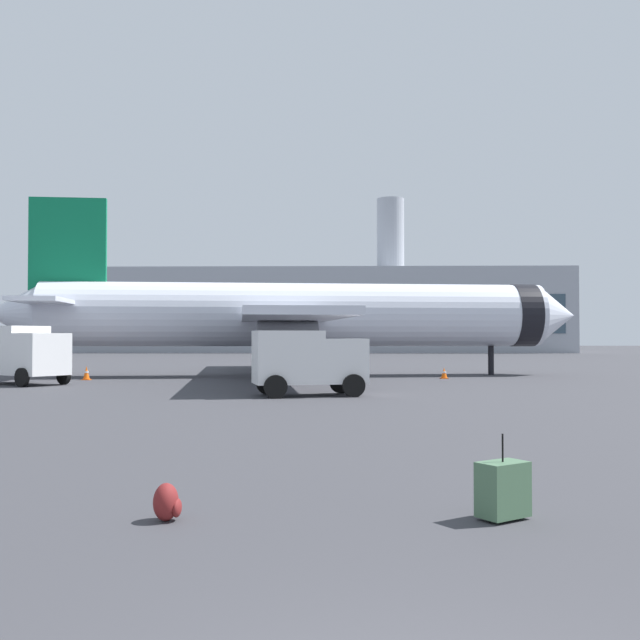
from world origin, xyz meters
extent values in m
cylinder|color=silver|center=(-2.89, 40.53, 3.70)|extent=(30.24, 7.74, 3.80)
cone|color=silver|center=(13.17, 42.68, 3.70)|extent=(2.86, 3.90, 3.61)
cone|color=silver|center=(-19.34, 38.33, 3.70)|extent=(3.62, 3.81, 3.42)
cylinder|color=black|center=(10.99, 42.39, 3.70)|extent=(1.90, 4.03, 3.88)
cube|color=silver|center=(-4.94, 48.33, 3.40)|extent=(6.88, 16.49, 0.36)
cube|color=silver|center=(-2.82, 32.47, 3.40)|extent=(6.88, 16.49, 0.36)
cylinder|color=gray|center=(-4.61, 45.85, 2.10)|extent=(3.46, 2.60, 2.20)
cylinder|color=gray|center=(-3.15, 34.95, 2.10)|extent=(3.46, 2.60, 2.20)
cube|color=#0C7247|center=(-16.27, 38.74, 7.30)|extent=(4.41, 0.94, 6.40)
cube|color=silver|center=(-17.19, 41.85, 4.30)|extent=(3.37, 6.29, 0.24)
cube|color=silver|center=(-16.34, 35.51, 4.30)|extent=(3.37, 6.29, 0.24)
cylinder|color=black|center=(9.01, 42.12, 0.90)|extent=(0.36, 0.36, 1.80)
cylinder|color=black|center=(-5.19, 42.65, 0.90)|extent=(0.44, 0.44, 1.80)
cylinder|color=black|center=(-4.55, 37.89, 0.90)|extent=(0.44, 0.44, 1.80)
cube|color=white|center=(-14.77, 31.36, 1.52)|extent=(2.61, 2.76, 2.04)
cube|color=#1E232D|center=(-14.17, 30.98, 2.00)|extent=(1.15, 1.70, 0.84)
cube|color=white|center=(-16.78, 32.67, 1.70)|extent=(3.82, 3.55, 2.40)
cylinder|color=black|center=(-14.04, 32.26, 0.45)|extent=(0.87, 0.68, 0.90)
cylinder|color=black|center=(-15.30, 30.34, 0.45)|extent=(0.87, 0.68, 0.90)
cylinder|color=black|center=(-16.86, 34.10, 0.45)|extent=(0.87, 0.68, 0.90)
cube|color=white|center=(-0.32, 25.79, 1.39)|extent=(2.19, 2.37, 1.78)
cube|color=#1E232D|center=(0.40, 25.97, 1.81)|extent=(0.51, 1.77, 0.74)
cube|color=white|center=(-2.46, 25.26, 1.55)|extent=(3.04, 2.58, 2.10)
cylinder|color=black|center=(-0.36, 26.86, 0.45)|extent=(0.93, 0.43, 0.90)
cylinder|color=black|center=(0.15, 24.82, 0.45)|extent=(0.93, 0.43, 0.90)
cylinder|color=black|center=(-3.35, 26.12, 0.45)|extent=(0.93, 0.43, 0.90)
cylinder|color=black|center=(-2.84, 24.08, 0.45)|extent=(0.93, 0.43, 0.90)
cube|color=#F2590C|center=(-14.24, 36.16, 0.02)|extent=(0.44, 0.44, 0.04)
cone|color=#F2590C|center=(-14.24, 36.16, 0.40)|extent=(0.36, 0.36, 0.72)
cylinder|color=white|center=(-14.24, 36.16, 0.44)|extent=(0.23, 0.23, 0.10)
cube|color=#F2590C|center=(5.52, 37.94, 0.02)|extent=(0.44, 0.44, 0.04)
cone|color=#F2590C|center=(5.52, 37.94, 0.34)|extent=(0.36, 0.36, 0.59)
cylinder|color=white|center=(5.52, 37.94, 0.37)|extent=(0.23, 0.23, 0.10)
cube|color=#476B4C|center=(1.66, 5.41, 0.39)|extent=(0.75, 0.69, 0.70)
cylinder|color=black|center=(1.66, 5.41, 0.92)|extent=(0.02, 0.02, 0.36)
cylinder|color=black|center=(1.85, 5.54, 0.04)|extent=(0.07, 0.08, 0.08)
cylinder|color=black|center=(1.48, 5.28, 0.04)|extent=(0.07, 0.08, 0.08)
ellipsoid|color=maroon|center=(-2.65, 5.24, 0.24)|extent=(0.32, 0.40, 0.48)
ellipsoid|color=maroon|center=(-2.51, 5.24, 0.17)|extent=(0.12, 0.28, 0.24)
cube|color=#9EA3AD|center=(-5.56, 116.27, 6.40)|extent=(80.43, 22.76, 12.80)
cube|color=#334756|center=(-5.56, 104.84, 5.76)|extent=(76.41, 0.10, 5.76)
cylinder|color=#9EA3AD|center=(8.01, 116.27, 18.80)|extent=(4.40, 4.40, 12.00)
camera|label=1|loc=(-0.45, -4.23, 2.34)|focal=41.79mm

